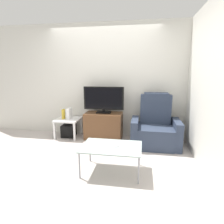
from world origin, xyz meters
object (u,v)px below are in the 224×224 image
object	(u,v)px
cell_phone	(116,145)
game_console	(69,113)
coffee_table	(112,148)
television	(104,99)
tv_stand	(104,126)
recliner_armchair	(155,128)
side_table	(68,121)
subwoofer_box	(69,131)
book_upright	(63,114)

from	to	relation	value
cell_phone	game_console	bearing A→B (deg)	113.67
coffee_table	cell_phone	distance (m)	0.08
television	tv_stand	bearing A→B (deg)	-90.00
cell_phone	television	bearing A→B (deg)	89.37
recliner_armchair	side_table	world-z (taller)	recliner_armchair
tv_stand	game_console	bearing A→B (deg)	-178.56
television	recliner_armchair	xyz separation A→B (m)	(1.15, -0.24, -0.54)
subwoofer_box	book_upright	world-z (taller)	book_upright
tv_stand	recliner_armchair	size ratio (longest dim) A/B	0.78
side_table	subwoofer_box	world-z (taller)	side_table
television	side_table	world-z (taller)	television
side_table	cell_phone	bearing A→B (deg)	-45.78
cell_phone	book_upright	bearing A→B (deg)	117.13
television	coffee_table	size ratio (longest dim) A/B	1.01
television	cell_phone	size ratio (longest dim) A/B	6.05
game_console	book_upright	bearing A→B (deg)	-167.47
subwoofer_box	book_upright	size ratio (longest dim) A/B	1.26
side_table	book_upright	size ratio (longest dim) A/B	2.38
television	side_table	size ratio (longest dim) A/B	1.68
subwoofer_box	coffee_table	world-z (taller)	coffee_table
television	side_table	distance (m)	1.01
game_console	cell_phone	bearing A→B (deg)	-46.74
side_table	tv_stand	bearing A→B (deg)	2.05
coffee_table	game_console	bearing A→B (deg)	131.07
recliner_armchair	side_table	size ratio (longest dim) A/B	2.00
book_upright	coffee_table	size ratio (longest dim) A/B	0.25
tv_stand	subwoofer_box	xyz separation A→B (m)	(-0.85, -0.03, -0.16)
recliner_armchair	book_upright	bearing A→B (deg)	173.55
side_table	coffee_table	bearing A→B (deg)	-47.94
book_upright	cell_phone	bearing A→B (deg)	-43.29
tv_stand	coffee_table	xyz separation A→B (m)	(0.43, -1.45, 0.09)
tv_stand	cell_phone	bearing A→B (deg)	-70.81
tv_stand	book_upright	distance (m)	0.98
side_table	subwoofer_box	bearing A→B (deg)	-90.00
game_console	cell_phone	distance (m)	1.91
tv_stand	coffee_table	distance (m)	1.51
television	subwoofer_box	world-z (taller)	television
subwoofer_box	book_upright	bearing A→B (deg)	-168.69
tv_stand	subwoofer_box	world-z (taller)	tv_stand
recliner_armchair	book_upright	size ratio (longest dim) A/B	4.76
coffee_table	subwoofer_box	bearing A→B (deg)	132.06
recliner_armchair	coffee_table	xyz separation A→B (m)	(-0.72, -1.23, 0.02)
coffee_table	tv_stand	bearing A→B (deg)	106.52
recliner_armchair	subwoofer_box	size ratio (longest dim) A/B	3.76
book_upright	cell_phone	world-z (taller)	book_upright
tv_stand	recliner_armchair	world-z (taller)	recliner_armchair
recliner_armchair	book_upright	world-z (taller)	recliner_armchair
side_table	game_console	world-z (taller)	game_console
subwoofer_box	book_upright	distance (m)	0.42
side_table	game_console	size ratio (longest dim) A/B	2.17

